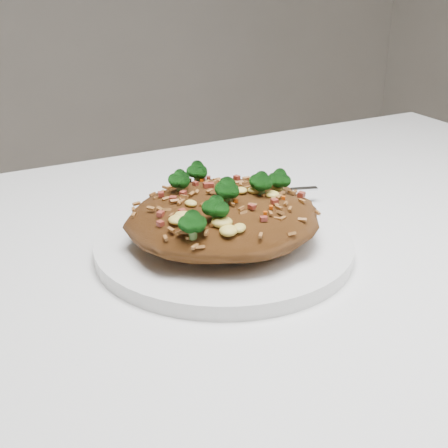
{
  "coord_description": "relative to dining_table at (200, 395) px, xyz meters",
  "views": [
    {
      "loc": [
        -0.18,
        -0.39,
        1.01
      ],
      "look_at": [
        0.06,
        0.07,
        0.78
      ],
      "focal_mm": 50.0,
      "sensor_mm": 36.0,
      "label": 1
    }
  ],
  "objects": [
    {
      "name": "dining_table",
      "position": [
        0.0,
        0.0,
        0.0
      ],
      "size": [
        1.2,
        0.8,
        0.75
      ],
      "color": "white",
      "rests_on": "ground"
    },
    {
      "name": "fork",
      "position": [
        0.14,
        0.16,
        0.11
      ],
      "size": [
        0.16,
        0.06,
        0.0
      ],
      "rotation": [
        0.0,
        0.0,
        -0.31
      ],
      "color": "silver",
      "rests_on": "plate"
    },
    {
      "name": "plate",
      "position": [
        0.06,
        0.07,
        0.1
      ],
      "size": [
        0.24,
        0.24,
        0.01
      ],
      "primitive_type": "cylinder",
      "color": "white",
      "rests_on": "dining_table"
    },
    {
      "name": "fried_rice",
      "position": [
        0.06,
        0.07,
        0.13
      ],
      "size": [
        0.18,
        0.16,
        0.07
      ],
      "color": "brown",
      "rests_on": "plate"
    }
  ]
}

